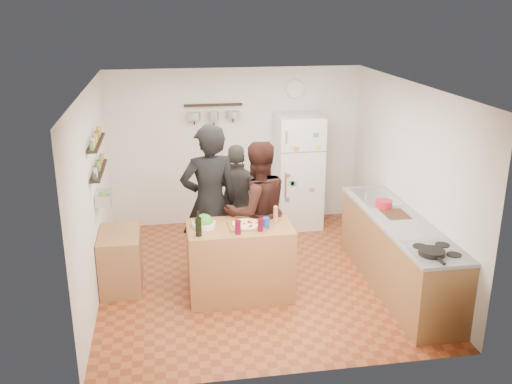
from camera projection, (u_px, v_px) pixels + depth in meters
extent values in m
plane|color=brown|center=(257.00, 277.00, 7.53)|extent=(4.20, 4.20, 0.00)
plane|color=white|center=(257.00, 87.00, 6.74)|extent=(4.20, 4.20, 0.00)
plane|color=silver|center=(236.00, 147.00, 9.10)|extent=(4.00, 0.00, 4.00)
plane|color=silver|center=(93.00, 195.00, 6.83)|extent=(0.00, 4.20, 4.20)
plane|color=silver|center=(408.00, 179.00, 7.45)|extent=(0.00, 4.20, 4.20)
cube|color=#A2693B|center=(240.00, 261.00, 6.95)|extent=(1.25, 0.72, 0.91)
cube|color=olive|center=(246.00, 225.00, 6.80)|extent=(0.42, 0.34, 0.02)
cylinder|color=beige|center=(246.00, 224.00, 6.79)|extent=(0.34, 0.34, 0.02)
cylinder|color=silver|center=(204.00, 224.00, 6.78)|extent=(0.28, 0.28, 0.06)
cylinder|color=black|center=(199.00, 227.00, 6.49)|extent=(0.07, 0.07, 0.22)
cylinder|color=#55071E|center=(238.00, 227.00, 6.55)|extent=(0.07, 0.07, 0.17)
cylinder|color=#4F0618|center=(260.00, 225.00, 6.63)|extent=(0.06, 0.06, 0.15)
cylinder|color=#B0734A|center=(276.00, 216.00, 6.89)|extent=(0.05, 0.05, 0.17)
cylinder|color=navy|center=(266.00, 223.00, 6.72)|extent=(0.08, 0.08, 0.13)
imported|color=black|center=(210.00, 203.00, 7.25)|extent=(0.82, 0.61, 2.05)
imported|color=black|center=(257.00, 211.00, 7.26)|extent=(1.03, 0.88, 1.83)
imported|color=#2A2825|center=(238.00, 204.00, 7.76)|extent=(1.03, 0.55, 1.66)
cube|color=#9E7042|center=(398.00, 254.00, 7.14)|extent=(0.63, 2.63, 0.90)
cube|color=white|center=(437.00, 252.00, 6.10)|extent=(0.60, 0.62, 0.02)
cylinder|color=black|center=(432.00, 252.00, 6.00)|extent=(0.28, 0.28, 0.05)
cube|color=silver|center=(376.00, 197.00, 7.79)|extent=(0.50, 0.80, 0.03)
cube|color=brown|center=(395.00, 215.00, 7.16)|extent=(0.30, 0.40, 0.02)
cylinder|color=red|center=(384.00, 204.00, 7.39)|extent=(0.22, 0.22, 0.09)
cube|color=white|center=(298.00, 171.00, 9.03)|extent=(0.70, 0.68, 1.80)
cylinder|color=silver|center=(295.00, 89.00, 8.94)|extent=(0.30, 0.03, 0.30)
cube|color=black|center=(99.00, 170.00, 6.95)|extent=(0.12, 1.00, 0.02)
cube|color=black|center=(96.00, 142.00, 6.84)|extent=(0.12, 1.00, 0.02)
cube|color=silver|center=(104.00, 197.00, 7.06)|extent=(0.18, 0.35, 0.14)
cube|color=#A17343|center=(121.00, 260.00, 7.17)|extent=(0.50, 0.80, 0.73)
cube|color=black|center=(213.00, 105.00, 8.73)|extent=(0.90, 0.04, 0.04)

